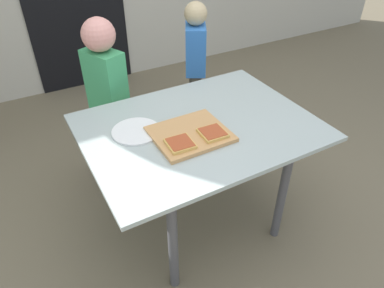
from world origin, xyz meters
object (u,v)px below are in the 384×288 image
pizza_slice_near_left (180,143)px  plate_white_left (136,131)px  cutting_board (190,134)px  dining_table (199,138)px  child_left (107,92)px  child_right (195,65)px  pizza_slice_near_right (213,133)px

pizza_slice_near_left → plate_white_left: pizza_slice_near_left is taller
cutting_board → pizza_slice_near_left: 0.11m
dining_table → child_left: child_left is taller
dining_table → cutting_board: bearing=-146.1°
plate_white_left → child_right: (0.75, 0.73, -0.09)m
cutting_board → child_left: size_ratio=0.33×
plate_white_left → child_left: (0.03, 0.55, -0.04)m
pizza_slice_near_right → child_right: child_right is taller
pizza_slice_near_right → plate_white_left: bearing=143.3°
dining_table → pizza_slice_near_left: (-0.17, -0.12, 0.11)m
plate_white_left → child_left: 0.55m
child_left → cutting_board: bearing=-75.2°
cutting_board → pizza_slice_near_right: bearing=-37.7°
dining_table → pizza_slice_near_right: 0.17m
pizza_slice_near_left → child_left: bearing=97.2°
pizza_slice_near_left → child_left: child_left is taller
cutting_board → plate_white_left: 0.27m
child_right → plate_white_left: bearing=-135.8°
cutting_board → child_right: child_right is taller
dining_table → plate_white_left: bearing=161.7°
child_left → child_right: size_ratio=1.05×
pizza_slice_near_right → plate_white_left: pizza_slice_near_right is taller
child_right → child_left: bearing=-165.8°
plate_white_left → cutting_board: bearing=-36.3°
dining_table → child_left: 0.70m
cutting_board → pizza_slice_near_left: bearing=-143.1°
cutting_board → plate_white_left: size_ratio=1.49×
dining_table → plate_white_left: size_ratio=4.82×
pizza_slice_near_left → pizza_slice_near_right: size_ratio=1.01×
pizza_slice_near_right → plate_white_left: size_ratio=0.53×
cutting_board → pizza_slice_near_left: size_ratio=2.78×
dining_table → child_right: bearing=61.6°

